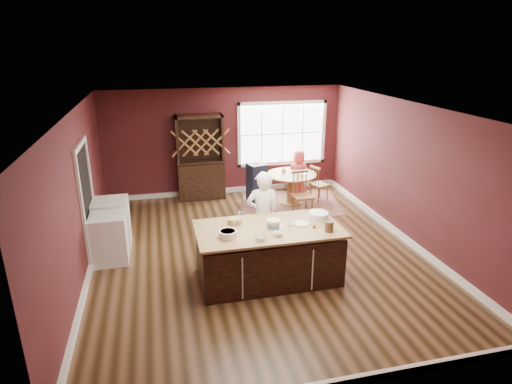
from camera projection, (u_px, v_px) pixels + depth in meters
room_shell at (257, 184)px, 7.62m from camera, size 7.00×7.00×7.00m
window at (282, 133)px, 11.08m from camera, size 2.36×0.10×1.66m
doorway at (88, 203)px, 7.63m from camera, size 0.08×1.26×2.13m
kitchen_island at (268, 254)px, 7.05m from camera, size 2.34×1.23×0.92m
dining_table at (291, 182)px, 10.34m from camera, size 1.19×1.19×0.75m
baker at (263, 216)px, 7.61m from camera, size 0.64×0.46×1.65m
layer_cake at (273, 223)px, 6.90m from camera, size 0.30×0.30×0.12m
bowl_blue at (228, 234)px, 6.53m from camera, size 0.28×0.28×0.11m
bowl_yellow at (235, 221)px, 7.04m from camera, size 0.24×0.24×0.09m
bowl_pink at (260, 239)px, 6.44m from camera, size 0.17×0.17×0.06m
bowl_olive at (278, 234)px, 6.59m from camera, size 0.15×0.15×0.06m
drinking_glass at (291, 222)px, 6.92m from camera, size 0.08×0.08×0.16m
dinner_plate at (302, 224)px, 7.02m from camera, size 0.26×0.26×0.02m
white_tub at (318, 216)px, 7.22m from camera, size 0.34×0.34×0.12m
stoneware_crock at (329, 226)px, 6.73m from camera, size 0.14×0.14×0.17m
toy_figurine at (314, 226)px, 6.87m from camera, size 0.04×0.04×0.07m
rug at (291, 203)px, 10.51m from camera, size 2.60×2.17×0.01m
chair_east at (319, 183)px, 10.54m from camera, size 0.47×0.48×0.91m
chair_south at (303, 194)px, 9.57m from camera, size 0.46×0.44×1.04m
chair_north at (293, 175)px, 11.17m from camera, size 0.43×0.41×0.92m
seated_woman at (298, 174)px, 10.78m from camera, size 0.63×0.45×1.21m
high_chair at (257, 182)px, 10.46m from camera, size 0.49×0.49×1.01m
toddler at (258, 169)px, 10.40m from camera, size 0.18×0.14×0.26m
table_plate at (302, 174)px, 10.21m from camera, size 0.21×0.21×0.02m
table_cup at (284, 170)px, 10.38m from camera, size 0.13×0.13×0.09m
hutch at (200, 158)px, 10.53m from camera, size 1.15×0.48×2.10m
washer at (109, 239)px, 7.60m from camera, size 0.61×0.59×0.89m
dryer at (112, 223)px, 8.18m from camera, size 0.65×0.63×0.94m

